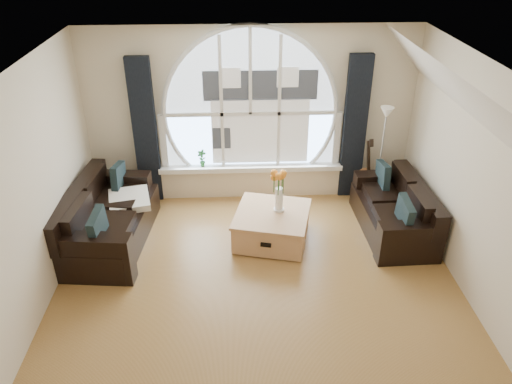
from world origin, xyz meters
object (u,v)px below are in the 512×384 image
sofa_left (108,217)px  potted_plant (202,158)px  coffee_chest (272,225)px  sofa_right (394,207)px  guitar (366,167)px  floor_lamp (381,157)px  vase_flowers (280,186)px

sofa_left → potted_plant: size_ratio=6.87×
coffee_chest → sofa_left: bearing=-167.7°
sofa_left → coffee_chest: sofa_left is taller
sofa_right → guitar: (-0.17, 1.00, 0.13)m
sofa_right → floor_lamp: (-0.03, 0.80, 0.40)m
coffee_chest → potted_plant: 1.69m
vase_flowers → guitar: bearing=36.3°
sofa_left → vase_flowers: vase_flowers is taller
floor_lamp → guitar: 0.37m
guitar → vase_flowers: bearing=-159.5°
sofa_left → floor_lamp: (3.98, 0.89, 0.40)m
coffee_chest → vase_flowers: vase_flowers is taller
sofa_right → sofa_left: bearing=179.5°
floor_lamp → potted_plant: (-2.74, 0.33, -0.11)m
potted_plant → guitar: bearing=-2.7°
coffee_chest → vase_flowers: (0.10, 0.06, 0.59)m
floor_lamp → guitar: (-0.14, 0.20, -0.27)m
sofa_right → coffee_chest: (-1.76, -0.14, -0.16)m
coffee_chest → vase_flowers: size_ratio=1.42×
vase_flowers → potted_plant: bearing=132.5°
potted_plant → sofa_right: bearing=-22.1°
sofa_left → guitar: bearing=21.7°
vase_flowers → potted_plant: vase_flowers is taller
sofa_right → guitar: 1.03m
potted_plant → coffee_chest: bearing=-51.4°
sofa_left → vase_flowers: bearing=5.8°
sofa_left → coffee_chest: size_ratio=1.92×
guitar → floor_lamp: bearing=-70.6°
floor_lamp → potted_plant: size_ratio=5.77×
sofa_left → potted_plant: bearing=50.3°
vase_flowers → floor_lamp: size_ratio=0.44×
sofa_left → potted_plant: (1.24, 1.22, 0.29)m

